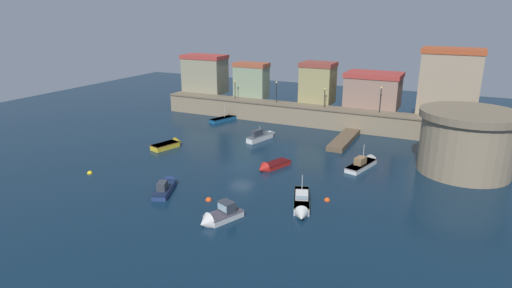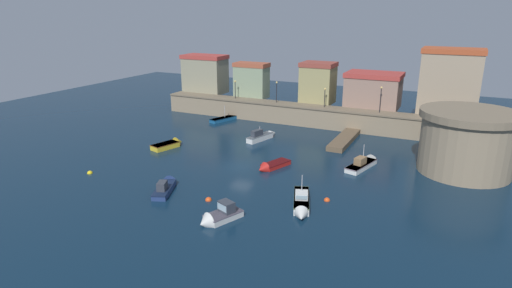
{
  "view_description": "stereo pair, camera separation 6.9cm",
  "coord_description": "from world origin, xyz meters",
  "views": [
    {
      "loc": [
        22.45,
        -42.36,
        17.86
      ],
      "look_at": [
        0.0,
        4.02,
        1.67
      ],
      "focal_mm": 30.08,
      "sensor_mm": 36.0,
      "label": 1
    },
    {
      "loc": [
        22.51,
        -42.33,
        17.86
      ],
      "look_at": [
        0.0,
        4.02,
        1.67
      ],
      "focal_mm": 30.08,
      "sensor_mm": 36.0,
      "label": 2
    }
  ],
  "objects": [
    {
      "name": "moored_boat_4",
      "position": [
        3.41,
        0.95,
        0.28
      ],
      "size": [
        3.01,
        4.96,
        1.46
      ],
      "rotation": [
        0.0,
        0.0,
        -1.91
      ],
      "color": "red",
      "rests_on": "ground"
    },
    {
      "name": "moored_boat_2",
      "position": [
        13.21,
        6.59,
        0.41
      ],
      "size": [
        3.11,
        6.8,
        3.25
      ],
      "rotation": [
        0.0,
        0.0,
        1.32
      ],
      "color": "white",
      "rests_on": "ground"
    },
    {
      "name": "moored_boat_3",
      "position": [
        -2.47,
        11.15,
        0.56
      ],
      "size": [
        2.61,
        6.03,
        2.2
      ],
      "rotation": [
        0.0,
        0.0,
        1.31
      ],
      "color": "white",
      "rests_on": "ground"
    },
    {
      "name": "moored_boat_7",
      "position": [
        -3.87,
        -9.39,
        0.39
      ],
      "size": [
        3.48,
        5.84,
        1.79
      ],
      "rotation": [
        0.0,
        0.0,
        1.96
      ],
      "color": "navy",
      "rests_on": "ground"
    },
    {
      "name": "mooring_buoy_0",
      "position": [
        12.0,
        -4.79,
        0.0
      ],
      "size": [
        0.6,
        0.6,
        0.6
      ],
      "primitive_type": "sphere",
      "color": "#EA4C19",
      "rests_on": "ground"
    },
    {
      "name": "mooring_buoy_2",
      "position": [
        -14.53,
        -9.54,
        0.0
      ],
      "size": [
        0.61,
        0.61,
        0.61
      ],
      "primitive_type": "sphere",
      "color": "yellow",
      "rests_on": "ground"
    },
    {
      "name": "mooring_buoy_1",
      "position": [
        1.53,
        -9.8,
        0.0
      ],
      "size": [
        0.64,
        0.64,
        0.64
      ],
      "primitive_type": "sphere",
      "color": "#EA4C19",
      "rests_on": "ground"
    },
    {
      "name": "old_town_backdrop",
      "position": [
        4.19,
        25.65,
        6.71
      ],
      "size": [
        49.92,
        6.02,
        9.68
      ],
      "color": "gray",
      "rests_on": "ground"
    },
    {
      "name": "quay_lamp_0",
      "position": [
        -12.59,
        21.77,
        5.3
      ],
      "size": [
        0.32,
        0.32,
        3.11
      ],
      "color": "black",
      "rests_on": "quay_wall"
    },
    {
      "name": "quay_lamp_1",
      "position": [
        -4.87,
        21.77,
        5.51
      ],
      "size": [
        0.32,
        0.32,
        3.47
      ],
      "color": "black",
      "rests_on": "quay_wall"
    },
    {
      "name": "moored_boat_5",
      "position": [
        -12.23,
        2.44,
        0.38
      ],
      "size": [
        2.89,
        4.94,
        1.58
      ],
      "rotation": [
        0.0,
        0.0,
        1.29
      ],
      "color": "gold",
      "rests_on": "ground"
    },
    {
      "name": "quay_lamp_3",
      "position": [
        11.84,
        21.77,
        5.76
      ],
      "size": [
        0.32,
        0.32,
        3.91
      ],
      "color": "black",
      "rests_on": "quay_wall"
    },
    {
      "name": "ground_plane",
      "position": [
        0.0,
        0.0,
        0.0
      ],
      "size": [
        121.71,
        121.71,
        0.0
      ],
      "primitive_type": "plane",
      "color": "#0C2338"
    },
    {
      "name": "fortress_tower",
      "position": [
        23.75,
        9.52,
        3.66
      ],
      "size": [
        10.78,
        10.78,
        7.2
      ],
      "color": "gray",
      "rests_on": "ground"
    },
    {
      "name": "moored_boat_1",
      "position": [
        -12.5,
        19.7,
        0.3
      ],
      "size": [
        3.61,
        7.31,
        2.94
      ],
      "rotation": [
        0.0,
        0.0,
        1.25
      ],
      "color": "#195689",
      "rests_on": "ground"
    },
    {
      "name": "pier_dock",
      "position": [
        8.46,
        15.12,
        0.35
      ],
      "size": [
        2.2,
        10.34,
        0.7
      ],
      "color": "brown",
      "rests_on": "ground"
    },
    {
      "name": "moored_boat_0",
      "position": [
        10.31,
        -7.46,
        0.47
      ],
      "size": [
        3.55,
        6.66,
        3.27
      ],
      "rotation": [
        0.0,
        0.0,
        -1.22
      ],
      "color": "silver",
      "rests_on": "ground"
    },
    {
      "name": "quay_wall",
      "position": [
        0.0,
        21.77,
        1.61
      ],
      "size": [
        50.45,
        3.27,
        3.2
      ],
      "color": "gray",
      "rests_on": "ground"
    },
    {
      "name": "moored_boat_6",
      "position": [
        4.6,
        -13.12,
        0.46
      ],
      "size": [
        3.17,
        4.53,
        2.11
      ],
      "rotation": [
        0.0,
        0.0,
        -1.96
      ],
      "color": "silver",
      "rests_on": "ground"
    },
    {
      "name": "quay_lamp_2",
      "position": [
        3.32,
        21.77,
        5.26
      ],
      "size": [
        0.32,
        0.32,
        3.04
      ],
      "color": "black",
      "rests_on": "quay_wall"
    }
  ]
}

